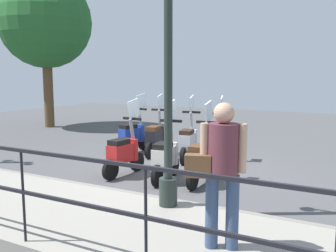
{
  "coord_description": "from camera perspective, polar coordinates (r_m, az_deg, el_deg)",
  "views": [
    {
      "loc": [
        -7.0,
        -3.31,
        2.03
      ],
      "look_at": [
        0.2,
        0.5,
        0.9
      ],
      "focal_mm": 40.0,
      "sensor_mm": 36.0,
      "label": 1
    }
  ],
  "objects": [
    {
      "name": "scooter_near_2",
      "position": [
        7.57,
        -6.75,
        -3.96
      ],
      "size": [
        1.23,
        0.44,
        1.54
      ],
      "rotation": [
        0.0,
        0.0,
        -0.09
      ],
      "color": "black",
      "rests_on": "ground_plane"
    },
    {
      "name": "scooter_near_0",
      "position": [
        6.95,
        5.12,
        -5.0
      ],
      "size": [
        1.23,
        0.44,
        1.54
      ],
      "rotation": [
        0.0,
        0.0,
        0.01
      ],
      "color": "black",
      "rests_on": "ground_plane"
    },
    {
      "name": "lamp_post_near",
      "position": [
        5.21,
        0.03,
        7.41
      ],
      "size": [
        0.26,
        0.9,
        4.16
      ],
      "color": "#232D28",
      "rests_on": "promenade_walkway"
    },
    {
      "name": "fence_railing",
      "position": [
        4.48,
        -21.33,
        -7.18
      ],
      "size": [
        0.04,
        16.03,
        1.07
      ],
      "color": "black",
      "rests_on": "promenade_walkway"
    },
    {
      "name": "promenade_walkway",
      "position": [
        5.44,
        -12.3,
        -13.35
      ],
      "size": [
        2.2,
        20.0,
        0.15
      ],
      "color": "gray",
      "rests_on": "ground_plane"
    },
    {
      "name": "ground_plane",
      "position": [
        8.01,
        2.51,
        -6.8
      ],
      "size": [
        28.0,
        28.0,
        0.0
      ],
      "primitive_type": "plane",
      "color": "#4C4C4F"
    },
    {
      "name": "scooter_far_3",
      "position": [
        9.72,
        -5.41,
        -1.3
      ],
      "size": [
        1.21,
        0.51,
        1.54
      ],
      "rotation": [
        0.0,
        0.0,
        -0.24
      ],
      "color": "black",
      "rests_on": "ground_plane"
    },
    {
      "name": "tree_large",
      "position": [
        15.24,
        -18.18,
        14.78
      ],
      "size": [
        3.45,
        3.45,
        5.7
      ],
      "color": "brown",
      "rests_on": "ground_plane"
    },
    {
      "name": "pedestrian_with_bag",
      "position": [
        4.02,
        8.07,
        -5.86
      ],
      "size": [
        0.44,
        0.62,
        1.59
      ],
      "rotation": [
        0.0,
        0.0,
        0.32
      ],
      "color": "#384C70",
      "rests_on": "promenade_walkway"
    },
    {
      "name": "scooter_far_0",
      "position": [
        8.54,
        7.9,
        -2.61
      ],
      "size": [
        1.21,
        0.53,
        1.54
      ],
      "rotation": [
        0.0,
        0.0,
        0.26
      ],
      "color": "black",
      "rests_on": "ground_plane"
    },
    {
      "name": "scooter_far_2",
      "position": [
        9.38,
        -1.89,
        -1.6
      ],
      "size": [
        1.23,
        0.44,
        1.54
      ],
      "rotation": [
        0.0,
        0.0,
        0.12
      ],
      "color": "black",
      "rests_on": "ground_plane"
    },
    {
      "name": "scooter_near_1",
      "position": [
        7.14,
        -0.34,
        -4.61
      ],
      "size": [
        1.23,
        0.44,
        1.54
      ],
      "rotation": [
        0.0,
        0.0,
        0.1
      ],
      "color": "black",
      "rests_on": "ground_plane"
    },
    {
      "name": "scooter_far_1",
      "position": [
        8.8,
        3.1,
        -2.24
      ],
      "size": [
        1.23,
        0.47,
        1.54
      ],
      "rotation": [
        0.0,
        0.0,
        0.18
      ],
      "color": "black",
      "rests_on": "ground_plane"
    }
  ]
}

